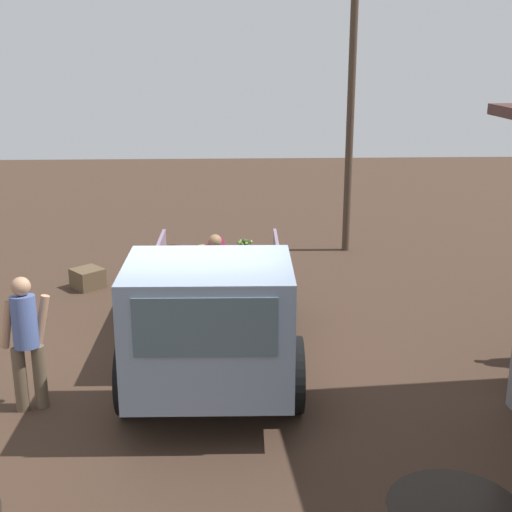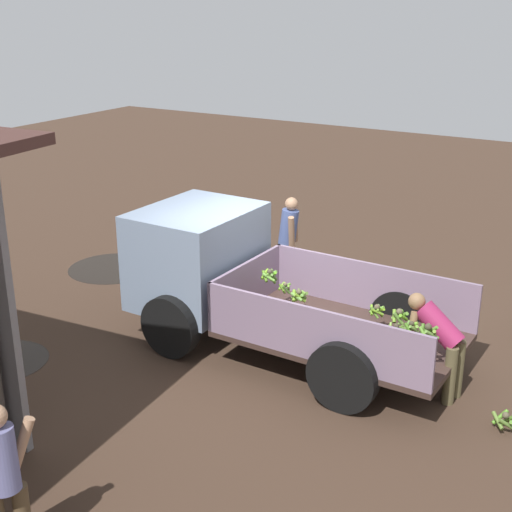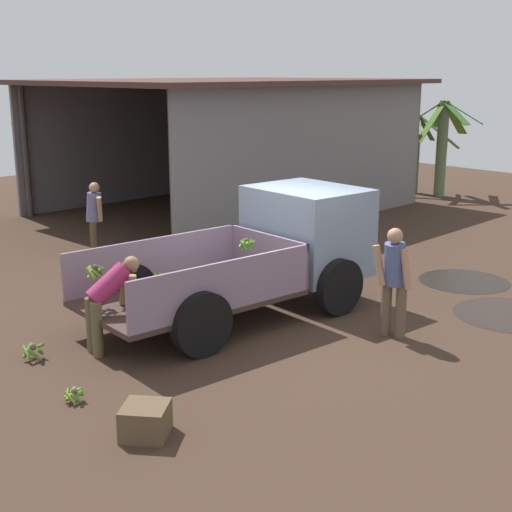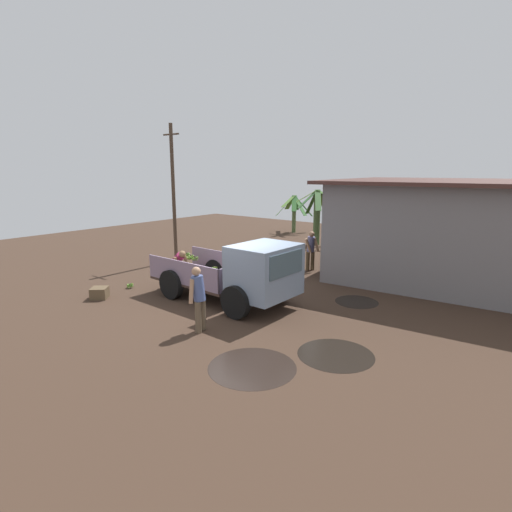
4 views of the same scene
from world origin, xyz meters
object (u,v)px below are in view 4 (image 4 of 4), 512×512
(person_worker_loading, at_px, (177,265))
(wooden_crate_0, at_px, (100,293))
(cargo_truck, at_px, (250,273))
(banana_bunch_on_ground_1, at_px, (168,276))
(banana_bunch_on_ground_0, at_px, (130,285))
(utility_pole, at_px, (173,192))
(person_foreground_visitor, at_px, (199,296))
(person_bystander_near_shed, at_px, (311,249))

(person_worker_loading, distance_m, wooden_crate_0, 2.62)
(cargo_truck, xyz_separation_m, banana_bunch_on_ground_1, (-4.21, 0.45, -0.88))
(banana_bunch_on_ground_0, bearing_deg, banana_bunch_on_ground_1, 83.33)
(utility_pole, bearing_deg, wooden_crate_0, -66.31)
(utility_pole, xyz_separation_m, person_worker_loading, (3.14, -2.63, -2.21))
(person_worker_loading, bearing_deg, utility_pole, 148.46)
(cargo_truck, xyz_separation_m, person_foreground_visitor, (0.14, -2.18, -0.10))
(cargo_truck, bearing_deg, person_worker_loading, -179.81)
(utility_pole, xyz_separation_m, person_foreground_visitor, (6.52, -4.86, -2.08))
(cargo_truck, relative_size, wooden_crate_0, 10.02)
(person_bystander_near_shed, bearing_deg, person_foreground_visitor, -51.44)
(wooden_crate_0, bearing_deg, person_bystander_near_shed, 64.86)
(cargo_truck, distance_m, person_worker_loading, 3.25)
(banana_bunch_on_ground_1, bearing_deg, person_worker_loading, -22.13)
(banana_bunch_on_ground_1, xyz_separation_m, wooden_crate_0, (0.02, -2.76, 0.03))
(banana_bunch_on_ground_0, bearing_deg, utility_pole, 117.92)
(person_bystander_near_shed, relative_size, wooden_crate_0, 3.29)
(person_foreground_visitor, relative_size, banana_bunch_on_ground_1, 5.09)
(person_worker_loading, bearing_deg, wooden_crate_0, -103.33)
(cargo_truck, relative_size, person_foreground_visitor, 2.93)
(person_bystander_near_shed, xyz_separation_m, wooden_crate_0, (-3.36, -7.17, -0.70))
(person_bystander_near_shed, relative_size, banana_bunch_on_ground_1, 4.89)
(utility_pole, bearing_deg, banana_bunch_on_ground_1, -45.87)
(person_bystander_near_shed, bearing_deg, wooden_crate_0, -84.43)
(person_worker_loading, relative_size, banana_bunch_on_ground_1, 4.07)
(banana_bunch_on_ground_0, bearing_deg, person_foreground_visitor, -13.72)
(person_worker_loading, height_order, wooden_crate_0, person_worker_loading)
(person_foreground_visitor, bearing_deg, cargo_truck, -103.47)
(person_worker_loading, bearing_deg, person_foreground_visitor, -24.96)
(person_foreground_visitor, bearing_deg, banana_bunch_on_ground_0, -30.96)
(person_foreground_visitor, xyz_separation_m, banana_bunch_on_ground_0, (-4.54, 1.11, -0.81))
(person_bystander_near_shed, bearing_deg, utility_pole, -127.92)
(cargo_truck, height_order, wooden_crate_0, cargo_truck)
(cargo_truck, xyz_separation_m, wooden_crate_0, (-4.19, -2.31, -0.84))
(banana_bunch_on_ground_1, bearing_deg, banana_bunch_on_ground_0, -96.67)
(utility_pole, height_order, person_foreground_visitor, utility_pole)
(wooden_crate_0, bearing_deg, person_worker_loading, 68.24)
(banana_bunch_on_ground_0, xyz_separation_m, wooden_crate_0, (0.20, -1.24, 0.07))
(banana_bunch_on_ground_1, distance_m, wooden_crate_0, 2.76)
(person_foreground_visitor, height_order, banana_bunch_on_ground_1, person_foreground_visitor)
(utility_pole, distance_m, wooden_crate_0, 6.14)
(person_foreground_visitor, height_order, person_worker_loading, person_foreground_visitor)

